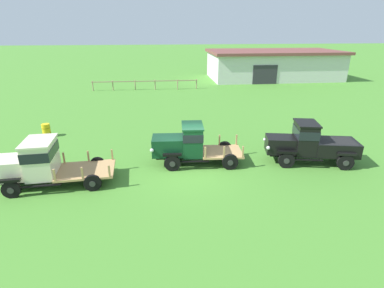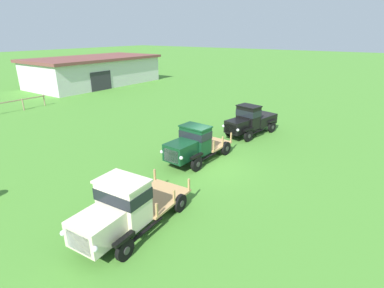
{
  "view_description": "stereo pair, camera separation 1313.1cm",
  "coord_description": "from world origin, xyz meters",
  "px_view_note": "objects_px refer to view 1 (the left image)",
  "views": [
    {
      "loc": [
        -1.45,
        -13.73,
        6.93
      ],
      "look_at": [
        0.21,
        1.31,
        1.0
      ],
      "focal_mm": 28.0,
      "sensor_mm": 36.0,
      "label": 1
    },
    {
      "loc": [
        -13.32,
        -8.12,
        7.19
      ],
      "look_at": [
        0.21,
        1.31,
        1.0
      ],
      "focal_mm": 28.0,
      "sensor_mm": 36.0,
      "label": 2
    }
  ],
  "objects_px": {
    "vintage_truck_foreground_near": "(39,163)",
    "vintage_truck_second_in_line": "(188,144)",
    "vintage_truck_midrow_center": "(310,143)",
    "farm_shed": "(273,64)",
    "oil_drum_beside_row": "(46,130)"
  },
  "relations": [
    {
      "from": "vintage_truck_foreground_near",
      "to": "vintage_truck_second_in_line",
      "type": "distance_m",
      "value": 7.23
    },
    {
      "from": "vintage_truck_foreground_near",
      "to": "vintage_truck_midrow_center",
      "type": "xyz_separation_m",
      "value": [
        13.6,
        1.06,
        -0.03
      ]
    },
    {
      "from": "farm_shed",
      "to": "vintage_truck_midrow_center",
      "type": "xyz_separation_m",
      "value": [
        -8.3,
        -28.08,
        -0.85
      ]
    },
    {
      "from": "farm_shed",
      "to": "oil_drum_beside_row",
      "type": "xyz_separation_m",
      "value": [
        -23.95,
        -22.18,
        -1.52
      ]
    },
    {
      "from": "farm_shed",
      "to": "vintage_truck_second_in_line",
      "type": "relative_size",
      "value": 3.65
    },
    {
      "from": "farm_shed",
      "to": "oil_drum_beside_row",
      "type": "bearing_deg",
      "value": -137.19
    },
    {
      "from": "vintage_truck_second_in_line",
      "to": "oil_drum_beside_row",
      "type": "relative_size",
      "value": 5.62
    },
    {
      "from": "vintage_truck_foreground_near",
      "to": "vintage_truck_midrow_center",
      "type": "relative_size",
      "value": 1.09
    },
    {
      "from": "oil_drum_beside_row",
      "to": "vintage_truck_midrow_center",
      "type": "bearing_deg",
      "value": -20.66
    },
    {
      "from": "farm_shed",
      "to": "vintage_truck_foreground_near",
      "type": "relative_size",
      "value": 3.31
    },
    {
      "from": "vintage_truck_foreground_near",
      "to": "vintage_truck_second_in_line",
      "type": "relative_size",
      "value": 1.1
    },
    {
      "from": "farm_shed",
      "to": "vintage_truck_midrow_center",
      "type": "relative_size",
      "value": 3.62
    },
    {
      "from": "farm_shed",
      "to": "oil_drum_beside_row",
      "type": "relative_size",
      "value": 20.55
    },
    {
      "from": "farm_shed",
      "to": "vintage_truck_midrow_center",
      "type": "bearing_deg",
      "value": -106.46
    },
    {
      "from": "vintage_truck_second_in_line",
      "to": "oil_drum_beside_row",
      "type": "xyz_separation_m",
      "value": [
        -9.08,
        5.27,
        -0.67
      ]
    }
  ]
}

